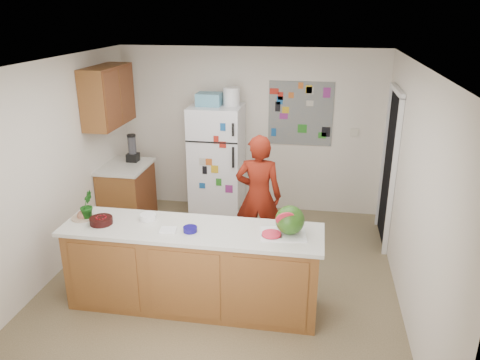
% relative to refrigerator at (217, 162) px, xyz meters
% --- Properties ---
extents(floor, '(4.00, 4.50, 0.02)m').
position_rel_refrigerator_xyz_m(floor, '(0.45, -1.88, -0.86)').
color(floor, brown).
rests_on(floor, ground).
extents(wall_back, '(4.00, 0.02, 2.50)m').
position_rel_refrigerator_xyz_m(wall_back, '(0.45, 0.38, 0.40)').
color(wall_back, beige).
rests_on(wall_back, ground).
extents(wall_left, '(0.02, 4.50, 2.50)m').
position_rel_refrigerator_xyz_m(wall_left, '(-1.56, -1.88, 0.40)').
color(wall_left, beige).
rests_on(wall_left, ground).
extents(wall_right, '(0.02, 4.50, 2.50)m').
position_rel_refrigerator_xyz_m(wall_right, '(2.46, -1.88, 0.40)').
color(wall_right, beige).
rests_on(wall_right, ground).
extents(ceiling, '(4.00, 4.50, 0.02)m').
position_rel_refrigerator_xyz_m(ceiling, '(0.45, -1.88, 1.66)').
color(ceiling, white).
rests_on(ceiling, wall_back).
extents(doorway, '(0.03, 0.85, 2.04)m').
position_rel_refrigerator_xyz_m(doorway, '(2.44, -0.43, 0.17)').
color(doorway, black).
rests_on(doorway, ground).
extents(peninsula_base, '(2.60, 0.62, 0.88)m').
position_rel_refrigerator_xyz_m(peninsula_base, '(0.25, -2.38, -0.41)').
color(peninsula_base, brown).
rests_on(peninsula_base, floor).
extents(peninsula_top, '(2.68, 0.70, 0.04)m').
position_rel_refrigerator_xyz_m(peninsula_top, '(0.25, -2.38, 0.05)').
color(peninsula_top, silver).
rests_on(peninsula_top, peninsula_base).
extents(side_counter_base, '(0.60, 0.80, 0.86)m').
position_rel_refrigerator_xyz_m(side_counter_base, '(-1.24, -0.53, -0.42)').
color(side_counter_base, brown).
rests_on(side_counter_base, floor).
extents(side_counter_top, '(0.64, 0.84, 0.04)m').
position_rel_refrigerator_xyz_m(side_counter_top, '(-1.24, -0.53, 0.03)').
color(side_counter_top, silver).
rests_on(side_counter_top, side_counter_base).
extents(upper_cabinets, '(0.35, 1.00, 0.80)m').
position_rel_refrigerator_xyz_m(upper_cabinets, '(-1.37, -0.58, 1.05)').
color(upper_cabinets, brown).
rests_on(upper_cabinets, wall_left).
extents(refrigerator, '(0.75, 0.70, 1.70)m').
position_rel_refrigerator_xyz_m(refrigerator, '(0.00, 0.00, 0.00)').
color(refrigerator, silver).
rests_on(refrigerator, floor).
extents(fridge_top_bin, '(0.35, 0.28, 0.18)m').
position_rel_refrigerator_xyz_m(fridge_top_bin, '(-0.10, 0.00, 0.94)').
color(fridge_top_bin, '#5999B2').
rests_on(fridge_top_bin, refrigerator).
extents(photo_collage, '(0.95, 0.01, 0.95)m').
position_rel_refrigerator_xyz_m(photo_collage, '(1.20, 0.36, 0.70)').
color(photo_collage, slate).
rests_on(photo_collage, wall_back).
extents(person, '(0.59, 0.39, 1.60)m').
position_rel_refrigerator_xyz_m(person, '(0.78, -1.13, -0.05)').
color(person, maroon).
rests_on(person, floor).
extents(blender_appliance, '(0.12, 0.12, 0.38)m').
position_rel_refrigerator_xyz_m(blender_appliance, '(-1.19, -0.33, 0.24)').
color(blender_appliance, black).
rests_on(blender_appliance, side_counter_top).
extents(cutting_board, '(0.49, 0.39, 0.01)m').
position_rel_refrigerator_xyz_m(cutting_board, '(1.19, -2.37, 0.08)').
color(cutting_board, silver).
rests_on(cutting_board, peninsula_top).
extents(watermelon, '(0.29, 0.29, 0.29)m').
position_rel_refrigerator_xyz_m(watermelon, '(1.25, -2.35, 0.23)').
color(watermelon, '#2B5D1C').
rests_on(watermelon, cutting_board).
extents(watermelon_slice, '(0.19, 0.19, 0.02)m').
position_rel_refrigerator_xyz_m(watermelon_slice, '(1.08, -2.42, 0.09)').
color(watermelon_slice, '#C02B53').
rests_on(watermelon_slice, cutting_board).
extents(cherry_bowl, '(0.30, 0.30, 0.07)m').
position_rel_refrigerator_xyz_m(cherry_bowl, '(-0.70, -2.44, 0.11)').
color(cherry_bowl, black).
rests_on(cherry_bowl, peninsula_top).
extents(white_bowl, '(0.22, 0.22, 0.06)m').
position_rel_refrigerator_xyz_m(white_bowl, '(-0.25, -2.26, 0.10)').
color(white_bowl, white).
rests_on(white_bowl, peninsula_top).
extents(cobalt_bowl, '(0.17, 0.17, 0.05)m').
position_rel_refrigerator_xyz_m(cobalt_bowl, '(0.26, -2.46, 0.10)').
color(cobalt_bowl, '#0F095C').
rests_on(cobalt_bowl, peninsula_top).
extents(plate, '(0.30, 0.30, 0.02)m').
position_rel_refrigerator_xyz_m(plate, '(-0.95, -2.34, 0.08)').
color(plate, '#BBB190').
rests_on(plate, peninsula_top).
extents(paper_towel, '(0.18, 0.16, 0.02)m').
position_rel_refrigerator_xyz_m(paper_towel, '(0.04, -2.48, 0.08)').
color(paper_towel, white).
rests_on(paper_towel, peninsula_top).
extents(keys, '(0.10, 0.05, 0.01)m').
position_rel_refrigerator_xyz_m(keys, '(1.13, -2.46, 0.08)').
color(keys, gray).
rests_on(keys, peninsula_top).
extents(potted_plant, '(0.16, 0.19, 0.30)m').
position_rel_refrigerator_xyz_m(potted_plant, '(-0.90, -2.33, 0.22)').
color(potted_plant, '#0A3E10').
rests_on(potted_plant, peninsula_top).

